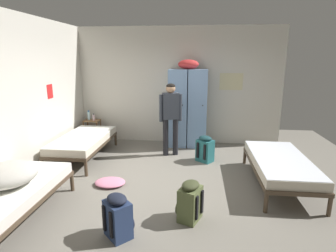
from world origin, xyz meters
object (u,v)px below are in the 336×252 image
(bed_left_rear, at_px, (83,141))
(water_bottle, at_px, (89,116))
(locker_bank, at_px, (188,107))
(bedding_heap, at_px, (8,174))
(lotion_bottle, at_px, (94,117))
(backpack_olive, at_px, (189,202))
(bed_left_front, at_px, (8,195))
(person_traveler, at_px, (171,113))
(backpack_navy, at_px, (118,217))
(bed_right, at_px, (280,164))
(backpack_teal, at_px, (205,149))
(clothes_pile_pink, at_px, (110,182))
(shelf_unit, at_px, (92,129))

(bed_left_rear, distance_m, water_bottle, 1.25)
(locker_bank, bearing_deg, bedding_heap, -122.63)
(lotion_bottle, height_order, backpack_olive, lotion_bottle)
(bed_left_front, height_order, person_traveler, person_traveler)
(locker_bank, height_order, backpack_olive, locker_bank)
(backpack_olive, bearing_deg, bed_left_front, -172.48)
(bedding_heap, distance_m, water_bottle, 3.50)
(person_traveler, distance_m, backpack_navy, 3.03)
(bed_right, height_order, person_traveler, person_traveler)
(water_bottle, height_order, backpack_navy, water_bottle)
(bed_left_front, distance_m, water_bottle, 3.61)
(lotion_bottle, bearing_deg, bed_left_rear, -80.79)
(backpack_teal, bearing_deg, bed_left_front, -136.26)
(person_traveler, bearing_deg, clothes_pile_pink, -118.68)
(shelf_unit, bearing_deg, clothes_pile_pink, -62.87)
(bed_right, distance_m, backpack_olive, 1.91)
(shelf_unit, xyz_separation_m, person_traveler, (2.09, -0.77, 0.61))
(locker_bank, height_order, clothes_pile_pink, locker_bank)
(bedding_heap, distance_m, lotion_bottle, 3.43)
(backpack_teal, bearing_deg, person_traveler, 157.92)
(locker_bank, height_order, lotion_bottle, locker_bank)
(backpack_teal, bearing_deg, bedding_heap, -137.57)
(bed_left_rear, height_order, clothes_pile_pink, bed_left_rear)
(person_traveler, xyz_separation_m, backpack_navy, (-0.33, -2.93, -0.70))
(bed_left_rear, bearing_deg, clothes_pile_pink, -51.65)
(person_traveler, height_order, backpack_teal, person_traveler)
(shelf_unit, bearing_deg, lotion_bottle, -29.74)
(locker_bank, bearing_deg, person_traveler, -114.71)
(bed_left_front, height_order, backpack_navy, backpack_navy)
(bed_left_front, bearing_deg, person_traveler, 56.63)
(bedding_heap, bearing_deg, bed_right, 20.34)
(locker_bank, height_order, bed_right, locker_bank)
(water_bottle, bearing_deg, backpack_olive, -50.75)
(locker_bank, xyz_separation_m, water_bottle, (-2.51, 0.05, -0.29))
(water_bottle, relative_size, lotion_bottle, 1.37)
(bed_left_rear, relative_size, water_bottle, 7.81)
(shelf_unit, height_order, bedding_heap, bedding_heap)
(shelf_unit, xyz_separation_m, lotion_bottle, (0.07, -0.04, 0.30))
(bed_left_front, xyz_separation_m, backpack_teal, (2.60, 2.48, -0.12))
(locker_bank, height_order, backpack_teal, locker_bank)
(backpack_olive, bearing_deg, locker_bank, 92.93)
(backpack_olive, relative_size, backpack_teal, 1.00)
(bedding_heap, relative_size, water_bottle, 3.10)
(backpack_navy, height_order, backpack_teal, same)
(bed_left_front, distance_m, backpack_navy, 1.52)
(shelf_unit, bearing_deg, person_traveler, -20.12)
(bed_right, relative_size, backpack_navy, 3.45)
(bed_left_rear, bearing_deg, locker_bank, 27.16)
(bed_right, bearing_deg, bed_left_rear, 166.83)
(water_bottle, xyz_separation_m, clothes_pile_pink, (1.29, -2.39, -0.64))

